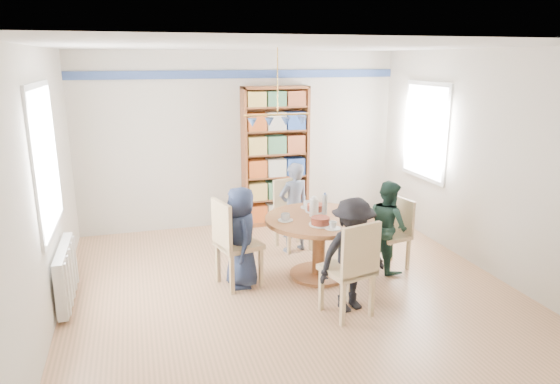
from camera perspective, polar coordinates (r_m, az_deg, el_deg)
name	(u,v)px	position (r m, az deg, el deg)	size (l,w,h in m)	color
ground	(290,288)	(5.91, 1.11, -10.86)	(5.00, 5.00, 0.00)	tan
room_shell	(249,137)	(6.16, -3.57, 6.29)	(5.00, 5.00, 5.00)	white
radiator	(66,274)	(5.87, -23.25, -8.60)	(0.12, 1.00, 0.60)	silver
dining_table	(319,233)	(6.02, 4.49, -4.66)	(1.30, 1.30, 0.75)	brown
chair_left	(232,240)	(5.76, -5.53, -5.43)	(0.56, 0.56, 1.04)	tan
chair_right	(396,230)	(6.47, 13.09, -4.23)	(0.46, 0.46, 0.89)	tan
chair_far	(291,210)	(6.96, 1.25, -2.12)	(0.51, 0.51, 0.96)	tan
chair_near	(353,265)	(5.11, 8.30, -8.31)	(0.55, 0.55, 1.03)	tan
person_left	(241,237)	(5.77, -4.46, -5.15)	(0.58, 0.38, 1.19)	#1C253E
person_right	(388,226)	(6.34, 12.21, -3.79)	(0.56, 0.43, 1.15)	#183026
person_far	(294,207)	(6.78, 1.58, -1.78)	(0.45, 0.30, 1.24)	gray
person_near	(352,255)	(5.26, 8.25, -7.13)	(0.79, 0.45, 1.22)	black
bookshelf	(275,158)	(7.85, -0.54, 3.94)	(1.04, 0.31, 2.18)	brown
tableware	(317,212)	(5.95, 4.26, -2.32)	(1.02, 1.02, 0.27)	white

